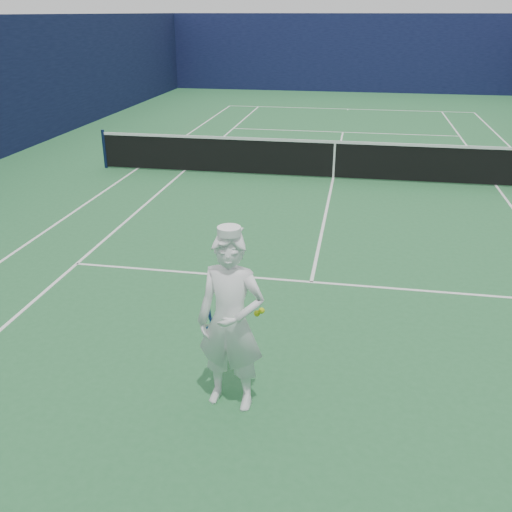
{
  "coord_description": "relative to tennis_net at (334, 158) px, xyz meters",
  "views": [
    {
      "loc": [
        0.61,
        -14.81,
        4.07
      ],
      "look_at": [
        -0.6,
        -8.15,
        1.16
      ],
      "focal_mm": 40.0,
      "sensor_mm": 36.0,
      "label": 1
    }
  ],
  "objects": [
    {
      "name": "ground",
      "position": [
        0.0,
        0.0,
        -0.55
      ],
      "size": [
        80.0,
        80.0,
        0.0
      ],
      "primitive_type": "plane",
      "color": "#276738",
      "rests_on": "ground"
    },
    {
      "name": "tennis_net",
      "position": [
        0.0,
        0.0,
        0.0
      ],
      "size": [
        12.88,
        0.09,
        1.07
      ],
      "color": "#141E4C",
      "rests_on": "ground"
    },
    {
      "name": "court_markings",
      "position": [
        0.0,
        0.0,
        -0.55
      ],
      "size": [
        11.03,
        23.83,
        0.01
      ],
      "color": "white",
      "rests_on": "ground"
    },
    {
      "name": "windscreen_fence",
      "position": [
        0.0,
        0.0,
        1.45
      ],
      "size": [
        20.12,
        36.12,
        4.0
      ],
      "color": "#10143A",
      "rests_on": "ground"
    },
    {
      "name": "tennis_player",
      "position": [
        -0.6,
        -9.65,
        0.48
      ],
      "size": [
        0.81,
        0.59,
        2.11
      ],
      "rotation": [
        0.0,
        0.0,
        -0.12
      ],
      "color": "white",
      "rests_on": "ground"
    }
  ]
}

